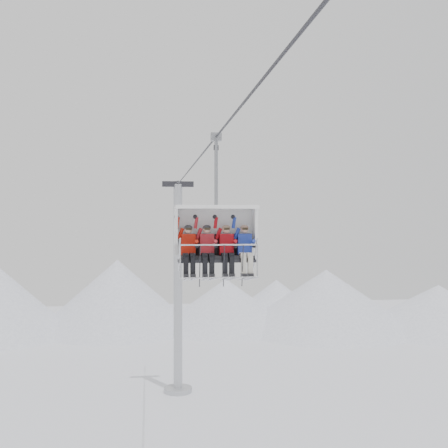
{
  "coord_description": "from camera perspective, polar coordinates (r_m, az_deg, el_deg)",
  "views": [
    {
      "loc": [
        -1.87,
        -13.85,
        10.97
      ],
      "look_at": [
        0.0,
        0.0,
        10.88
      ],
      "focal_mm": 45.0,
      "sensor_mm": 36.0,
      "label": 1
    }
  ],
  "objects": [
    {
      "name": "haul_cable",
      "position": [
        14.17,
        0.0,
        9.82
      ],
      "size": [
        0.06,
        50.0,
        0.06
      ],
      "primitive_type": "cylinder",
      "rotation": [
        1.57,
        0.0,
        0.0
      ],
      "color": "#2A2A2F",
      "rests_on": "lift_tower_left"
    },
    {
      "name": "skier_far_right",
      "position": [
        15.56,
        2.15,
        -2.52
      ],
      "size": [
        0.39,
        1.69,
        1.56
      ],
      "color": "#2036A3",
      "rests_on": "chairlift_carrier"
    },
    {
      "name": "lift_tower_right",
      "position": [
        36.27,
        -4.7,
        -7.88
      ],
      "size": [
        2.0,
        1.8,
        13.48
      ],
      "color": "#ABAEB3",
      "rests_on": "ground"
    },
    {
      "name": "ridgeline",
      "position": [
        56.49,
        -7.39,
        -7.94
      ],
      "size": [
        72.0,
        21.0,
        7.0
      ],
      "color": "white",
      "rests_on": "ground"
    },
    {
      "name": "skier_far_left",
      "position": [
        15.37,
        -3.62,
        -2.55
      ],
      "size": [
        0.39,
        1.69,
        1.56
      ],
      "color": "#AE1608",
      "rests_on": "chairlift_carrier"
    },
    {
      "name": "chairlift_carrier",
      "position": [
        15.73,
        -0.86,
        -0.8
      ],
      "size": [
        2.27,
        1.17,
        3.98
      ],
      "color": "black",
      "rests_on": "haul_cable"
    },
    {
      "name": "skier_center_right",
      "position": [
        15.48,
        0.28,
        -2.53
      ],
      "size": [
        0.39,
        1.69,
        1.56
      ],
      "color": "#A40C13",
      "rests_on": "chairlift_carrier"
    },
    {
      "name": "skier_center_left",
      "position": [
        15.41,
        -1.72,
        -2.54
      ],
      "size": [
        0.39,
        1.69,
        1.56
      ],
      "color": "#A51D24",
      "rests_on": "chairlift_carrier"
    }
  ]
}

